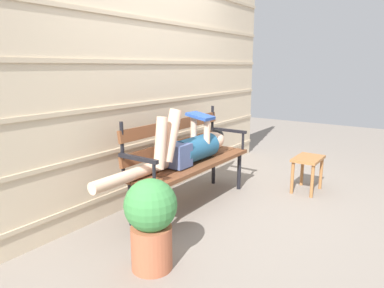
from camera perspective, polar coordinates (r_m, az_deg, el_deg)
ground_plane at (r=3.52m, az=1.73°, el=-10.37°), size 12.00×12.00×0.00m
house_siding at (r=3.64m, az=-6.74°, el=10.04°), size 4.61×0.08×2.43m
park_bench at (r=3.47m, az=-0.90°, el=-1.94°), size 1.56×0.46×0.93m
reclining_person at (r=3.34m, az=-0.78°, el=-0.64°), size 1.72×0.26×0.57m
footstool at (r=4.07m, az=18.49°, el=-3.24°), size 0.42×0.27×0.39m
potted_plant at (r=2.42m, az=-6.76°, el=-12.32°), size 0.36×0.36×0.65m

